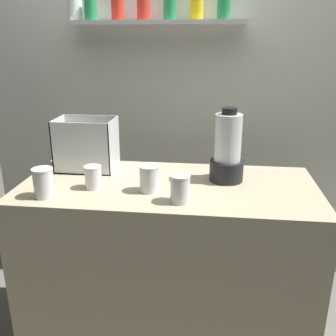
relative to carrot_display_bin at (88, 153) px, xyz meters
name	(u,v)px	position (x,y,z in m)	size (l,w,h in m)	color
ground_plane	(168,335)	(0.44, -0.17, -0.98)	(8.00, 8.00, 0.00)	slate
counter	(168,265)	(0.44, -0.17, -0.53)	(1.40, 0.64, 0.90)	tan
back_wall_unit	(181,86)	(0.43, 0.59, 0.28)	(2.60, 0.24, 2.50)	silver
carrot_display_bin	(88,153)	(0.00, 0.00, 0.00)	(0.30, 0.20, 0.27)	white
blender_pitcher	(227,151)	(0.72, -0.09, 0.06)	(0.16, 0.16, 0.35)	black
juice_cup_beet_far_left	(44,185)	(-0.07, -0.39, -0.03)	(0.09, 0.09, 0.13)	white
juice_cup_carrot_left	(93,178)	(0.11, -0.26, -0.04)	(0.08, 0.08, 0.11)	white
juice_cup_carrot_middle	(149,180)	(0.37, -0.27, -0.03)	(0.09, 0.09, 0.12)	white
juice_cup_carrot_right	(180,190)	(0.52, -0.37, -0.03)	(0.09, 0.09, 0.12)	white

